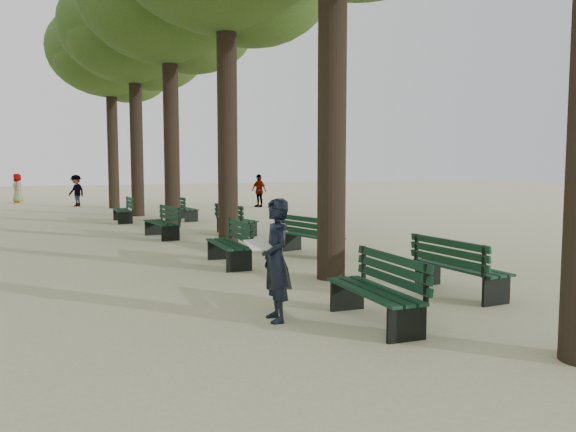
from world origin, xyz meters
name	(u,v)px	position (x,y,z in m)	size (l,w,h in m)	color
ground	(359,332)	(0.00, 0.00, 0.00)	(120.00, 120.00, 0.00)	beige
tree_central_4	(134,29)	(1.50, 18.00, 7.65)	(6.00, 6.00, 9.95)	#33261C
tree_central_5	(110,51)	(1.50, 23.00, 7.65)	(6.00, 6.00, 9.95)	#33261C
bench_left_0	(374,304)	(0.37, 0.18, 0.27)	(0.80, 1.86, 0.92)	black
bench_left_1	(228,252)	(0.37, 5.22, 0.27)	(0.78, 1.85, 0.92)	black
bench_left_2	(161,229)	(0.37, 10.34, 0.27)	(0.65, 1.82, 0.92)	black
bench_left_3	(123,215)	(0.37, 15.65, 0.27)	(0.73, 1.84, 0.92)	black
bench_right_0	(460,278)	(2.63, 0.92, 0.27)	(0.66, 1.83, 0.92)	black
bench_right_1	(312,243)	(2.63, 5.60, 0.27)	(0.80, 1.86, 0.92)	black
bench_right_2	(236,225)	(2.63, 10.13, 0.27)	(0.75, 1.85, 0.92)	black
bench_right_3	(185,213)	(2.63, 15.25, 0.27)	(0.59, 1.81, 0.92)	black
man_with_map	(276,260)	(-0.68, 0.94, 0.82)	(0.65, 0.71, 1.65)	black
pedestrian_c	(259,191)	(8.20, 20.35, 0.84)	(0.99, 0.34, 1.68)	#262628
pedestrian_b	(76,191)	(0.02, 25.24, 0.82)	(1.06, 0.33, 1.64)	#262628
pedestrian_d	(18,188)	(-2.53, 29.98, 0.84)	(0.82, 0.33, 1.67)	#262628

